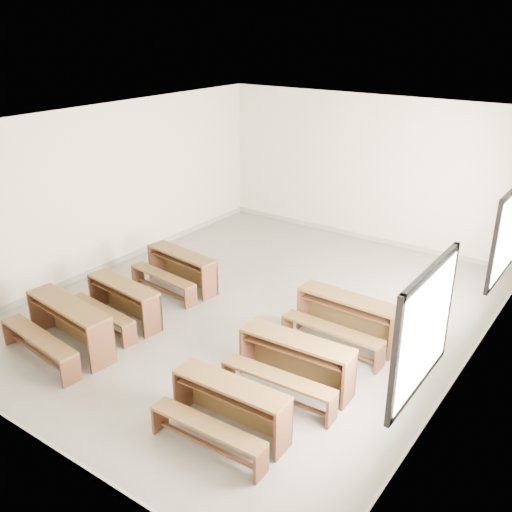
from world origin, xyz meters
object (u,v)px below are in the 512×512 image
Objects in this scene: desk_set_4 at (294,360)px; desk_set_2 at (180,267)px; desk_set_1 at (122,300)px; desk_set_3 at (228,405)px; desk_set_0 at (66,324)px; desk_set_5 at (346,316)px.

desk_set_2 is at bearing 154.21° from desk_set_4.
desk_set_1 is 1.02× the size of desk_set_3.
desk_set_4 is (3.28, 1.16, -0.02)m from desk_set_0.
desk_set_5 reaches higher than desk_set_1.
desk_set_1 is 3.34m from desk_set_3.
desk_set_1 is 1.52m from desk_set_2.
desk_set_5 is at bearing 45.35° from desk_set_0.
desk_set_5 reaches higher than desk_set_2.
desk_set_2 is 3.39m from desk_set_5.
desk_set_0 is 1.14× the size of desk_set_1.
desk_set_2 is 4.19m from desk_set_3.
desk_set_0 is 4.22m from desk_set_5.
desk_set_4 is 1.48m from desk_set_5.
desk_set_3 is 1.26m from desk_set_4.
desk_set_0 is 2.60m from desk_set_2.
desk_set_3 is 0.94× the size of desk_set_4.
desk_set_5 is (3.39, 0.05, 0.03)m from desk_set_2.
desk_set_4 is at bearing 7.58° from desk_set_1.
desk_set_4 is 0.99× the size of desk_set_5.
desk_set_2 is 1.05× the size of desk_set_3.
desk_set_0 reaches higher than desk_set_2.
desk_set_4 is (3.27, 0.08, 0.03)m from desk_set_1.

